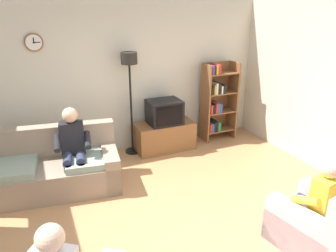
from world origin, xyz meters
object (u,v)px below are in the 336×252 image
object	(u,v)px
couch	(53,170)
person_in_right_armchair	(317,197)
tv_stand	(164,136)
armchair_near_bookshelf	(320,225)
bookshelf	(217,101)
tv	(164,112)
floor_lamp	(130,76)
person_on_couch	(73,145)

from	to	relation	value
couch	person_in_right_armchair	distance (m)	3.57
tv_stand	armchair_near_bookshelf	distance (m)	3.21
couch	tv_stand	bearing A→B (deg)	17.85
bookshelf	person_in_right_armchair	xyz separation A→B (m)	(-0.61, -3.14, -0.19)
tv	bookshelf	bearing A→B (deg)	4.59
tv_stand	floor_lamp	bearing A→B (deg)	170.54
bookshelf	person_on_couch	distance (m)	3.04
tv_stand	person_in_right_armchair	size ratio (longest dim) A/B	0.98
bookshelf	person_on_couch	world-z (taller)	bookshelf
tv_stand	tv	size ratio (longest dim) A/B	1.83
person_on_couch	bookshelf	bearing A→B (deg)	16.10
bookshelf	person_on_couch	bearing A→B (deg)	-163.90
couch	person_on_couch	world-z (taller)	person_on_couch
tv_stand	armchair_near_bookshelf	xyz separation A→B (m)	(0.57, -3.16, 0.03)
floor_lamp	bookshelf	bearing A→B (deg)	-0.96
couch	tv_stand	world-z (taller)	couch
floor_lamp	person_in_right_armchair	bearing A→B (deg)	-70.03
person_in_right_armchair	tv_stand	bearing A→B (deg)	100.29
couch	person_on_couch	bearing A→B (deg)	-19.18
couch	person_on_couch	size ratio (longest dim) A/B	1.61
tv	person_in_right_armchair	world-z (taller)	person_in_right_armchair
armchair_near_bookshelf	floor_lamp	bearing A→B (deg)	109.72
tv_stand	tv	bearing A→B (deg)	-90.00
floor_lamp	armchair_near_bookshelf	distance (m)	3.65
bookshelf	floor_lamp	xyz separation A→B (m)	(-1.76, 0.03, 0.65)
tv	floor_lamp	xyz separation A→B (m)	(-0.59, 0.12, 0.70)
couch	tv_stand	distance (m)	2.17
tv	person_on_couch	world-z (taller)	person_on_couch
floor_lamp	tv	bearing A→B (deg)	-11.74
tv	tv_stand	bearing A→B (deg)	90.00
tv	person_on_couch	size ratio (longest dim) A/B	0.48
tv_stand	floor_lamp	distance (m)	1.33
floor_lamp	person_in_right_armchair	size ratio (longest dim) A/B	1.65
tv_stand	person_on_couch	xyz separation A→B (m)	(-1.75, -0.77, 0.43)
couch	bookshelf	bearing A→B (deg)	12.78
person_on_couch	tv	bearing A→B (deg)	23.18
tv	person_on_couch	xyz separation A→B (m)	(-1.75, -0.75, -0.05)
floor_lamp	couch	bearing A→B (deg)	-152.55
bookshelf	floor_lamp	bearing A→B (deg)	179.04
tv_stand	tv	world-z (taller)	tv
couch	person_on_couch	distance (m)	0.51
tv_stand	bookshelf	xyz separation A→B (m)	(1.17, 0.07, 0.53)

